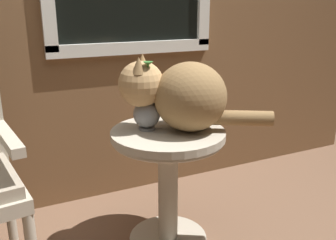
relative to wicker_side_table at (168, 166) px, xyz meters
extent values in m
cube|color=silver|center=(0.07, 0.60, 0.49)|extent=(0.99, 0.03, 0.07)
cylinder|color=#B2A893|center=(0.00, 0.00, -0.40)|extent=(0.39, 0.39, 0.03)
cylinder|color=#B2A893|center=(0.00, 0.00, -0.12)|extent=(0.10, 0.10, 0.53)
cylinder|color=#B2A893|center=(0.00, 0.00, 0.16)|extent=(0.53, 0.53, 0.03)
torus|color=#B2A893|center=(0.00, 0.00, 0.13)|extent=(0.51, 0.51, 0.02)
cylinder|color=#B2A893|center=(-0.70, 0.30, -0.22)|extent=(0.04, 0.04, 0.40)
cube|color=#B2A893|center=(-0.68, 0.09, 0.22)|extent=(0.11, 0.44, 0.04)
ellipsoid|color=olive|center=(0.09, -0.04, 0.33)|extent=(0.44, 0.44, 0.31)
sphere|color=tan|center=(-0.10, 0.07, 0.39)|extent=(0.21, 0.21, 0.21)
cone|color=olive|center=(-0.07, 0.12, 0.48)|extent=(0.07, 0.07, 0.07)
cone|color=olive|center=(-0.13, 0.02, 0.48)|extent=(0.07, 0.07, 0.07)
cylinder|color=olive|center=(0.29, -0.15, 0.24)|extent=(0.29, 0.21, 0.07)
cylinder|color=gray|center=(-0.08, 0.05, 0.18)|extent=(0.07, 0.07, 0.01)
ellipsoid|color=gray|center=(-0.08, 0.05, 0.25)|extent=(0.12, 0.12, 0.12)
cylinder|color=gray|center=(-0.08, 0.05, 0.32)|extent=(0.07, 0.07, 0.05)
torus|color=gray|center=(-0.08, 0.05, 0.35)|extent=(0.09, 0.09, 0.01)
cylinder|color=#387533|center=(-0.10, 0.07, 0.40)|extent=(0.05, 0.03, 0.12)
cone|color=#387533|center=(-0.12, 0.08, 0.46)|extent=(0.04, 0.04, 0.02)
cylinder|color=#387533|center=(-0.09, 0.03, 0.42)|extent=(0.01, 0.05, 0.14)
cone|color=#387533|center=(-0.09, 0.01, 0.49)|extent=(0.04, 0.04, 0.02)
camera|label=1|loc=(-0.70, -1.46, 0.73)|focal=39.97mm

